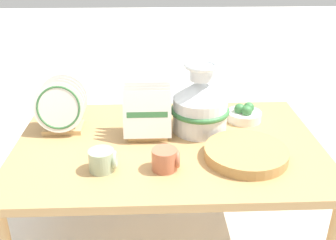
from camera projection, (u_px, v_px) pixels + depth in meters
display_table at (168, 154)px, 1.75m from camera, size 1.33×0.88×0.58m
ceramic_vase at (200, 104)px, 1.78m from camera, size 0.27×0.27×0.32m
dish_rack_round_plates at (61, 109)px, 1.78m from camera, size 0.22×0.17×0.24m
dish_rack_square_plates at (147, 117)px, 1.74m from camera, size 0.21×0.17×0.23m
wicker_charger_stack at (246, 153)px, 1.59m from camera, size 0.34×0.34×0.04m
mug_terracotta_glaze at (166, 159)px, 1.51m from camera, size 0.11×0.10×0.09m
mug_sage_glaze at (103, 160)px, 1.51m from camera, size 0.11×0.10×0.09m
fruit_bowl at (244, 114)px, 1.91m from camera, size 0.17×0.17×0.09m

